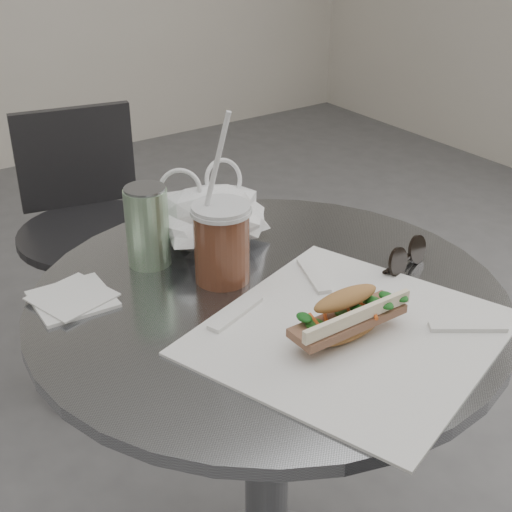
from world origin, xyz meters
TOP-DOWN VIEW (x-y plane):
  - cafe_table at (0.00, 0.20)m, footprint 0.76×0.76m
  - chair_far at (0.06, 1.10)m, footprint 0.41×0.44m
  - sandwich_paper at (0.03, 0.04)m, footprint 0.50×0.49m
  - banh_mi at (0.02, 0.03)m, footprint 0.22×0.09m
  - iced_coffee at (-0.03, 0.28)m, footprint 0.10×0.10m
  - sunglasses at (0.24, 0.14)m, footprint 0.11×0.05m
  - plastic_bag at (0.01, 0.40)m, footprint 0.26×0.23m
  - napkin_stack at (-0.26, 0.36)m, footprint 0.13×0.13m
  - drink_can at (-0.11, 0.40)m, footprint 0.07×0.07m

SIDE VIEW (x-z plane):
  - chair_far at x=0.06m, z-range -0.04..0.74m
  - cafe_table at x=0.00m, z-range 0.10..0.84m
  - sandwich_paper at x=0.03m, z-range 0.74..0.74m
  - napkin_stack at x=-0.26m, z-range 0.74..0.75m
  - sunglasses at x=0.24m, z-range 0.73..0.78m
  - banh_mi at x=0.02m, z-range 0.74..0.82m
  - plastic_bag at x=0.01m, z-range 0.74..0.85m
  - iced_coffee at x=-0.03m, z-range 0.67..0.95m
  - drink_can at x=-0.11m, z-range 0.74..0.88m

